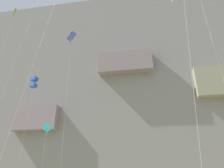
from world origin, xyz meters
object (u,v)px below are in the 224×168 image
at_px(kite_diamond_low_right, 71,43).
at_px(kite_diamond_far_right, 47,129).
at_px(kite_diamond_high_right, 14,14).
at_px(kite_box_front_field, 34,82).

relative_size(kite_diamond_low_right, kite_diamond_far_right, 1.60).
xyz_separation_m(kite_diamond_high_right, kite_box_front_field, (1.29, 8.35, -10.43)).
height_order(kite_diamond_far_right, kite_diamond_high_right, kite_diamond_high_right).
distance_m(kite_diamond_high_right, kite_box_front_field, 13.42).
height_order(kite_diamond_low_right, kite_diamond_far_right, kite_diamond_low_right).
bearing_deg(kite_diamond_low_right, kite_diamond_far_right, 121.50).
distance_m(kite_diamond_low_right, kite_diamond_far_right, 21.50).
xyz_separation_m(kite_diamond_low_right, kite_diamond_far_right, (-10.71, 17.47, -6.52)).
xyz_separation_m(kite_diamond_far_right, kite_box_front_field, (-2.81, -2.46, 9.03)).
xyz_separation_m(kite_diamond_low_right, kite_box_front_field, (-13.51, 15.01, 2.51)).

